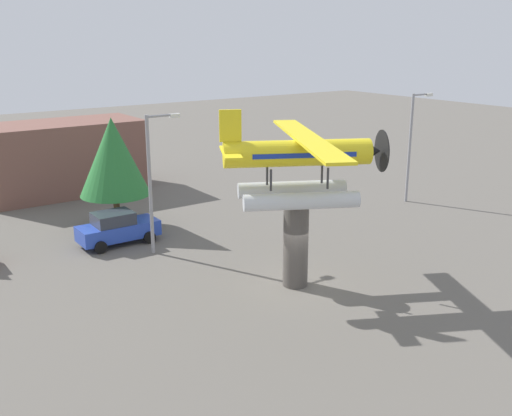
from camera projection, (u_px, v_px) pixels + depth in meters
ground_plane at (295, 285)px, 26.33m from camera, size 140.00×140.00×0.00m
display_pedestal at (296, 245)px, 25.80m from camera, size 1.10×1.10×3.79m
floatplane_monument at (300, 164)px, 24.82m from camera, size 7.12×9.75×4.00m
car_mid_blue at (117, 228)px, 31.29m from camera, size 4.20×2.02×1.76m
streetlight_primary at (153, 173)px, 29.16m from camera, size 1.84×0.28×7.01m
streetlight_secondary at (412, 139)px, 38.56m from camera, size 1.84×0.28×7.10m
storefront_building at (63, 158)px, 41.20m from camera, size 10.65×5.16×4.95m
tree_east at (113, 157)px, 32.94m from camera, size 3.93×3.93×6.36m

